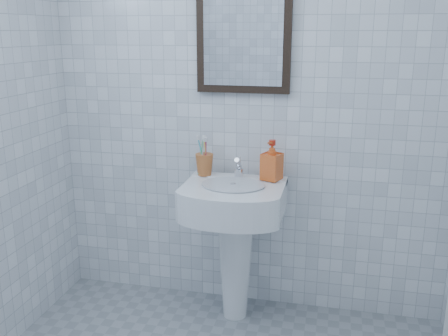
# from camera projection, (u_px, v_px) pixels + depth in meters

# --- Properties ---
(wall_back) EXTENTS (2.20, 0.02, 2.50)m
(wall_back) POSITION_uv_depth(u_px,v_px,m) (249.00, 91.00, 2.68)
(wall_back) COLOR white
(wall_back) RESTS_ON ground
(washbasin) EXTENTS (0.52, 0.38, 0.80)m
(washbasin) POSITION_uv_depth(u_px,v_px,m) (235.00, 228.00, 2.68)
(washbasin) COLOR white
(washbasin) RESTS_ON ground
(faucet) EXTENTS (0.05, 0.11, 0.12)m
(faucet) POSITION_uv_depth(u_px,v_px,m) (239.00, 169.00, 2.69)
(faucet) COLOR silver
(faucet) RESTS_ON washbasin
(toothbrush_cup) EXTENTS (0.11, 0.11, 0.12)m
(toothbrush_cup) POSITION_uv_depth(u_px,v_px,m) (204.00, 164.00, 2.73)
(toothbrush_cup) COLOR #B9612C
(toothbrush_cup) RESTS_ON washbasin
(soap_dispenser) EXTENTS (0.12, 0.12, 0.21)m
(soap_dispenser) POSITION_uv_depth(u_px,v_px,m) (272.00, 160.00, 2.63)
(soap_dispenser) COLOR red
(soap_dispenser) RESTS_ON washbasin
(wall_mirror) EXTENTS (0.50, 0.04, 0.62)m
(wall_mirror) POSITION_uv_depth(u_px,v_px,m) (243.00, 33.00, 2.59)
(wall_mirror) COLOR black
(wall_mirror) RESTS_ON wall_back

